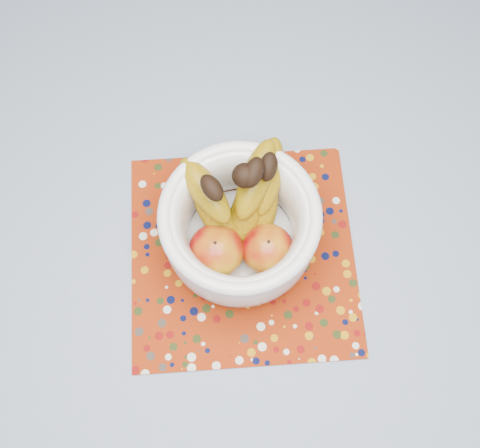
# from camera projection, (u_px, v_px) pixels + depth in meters

# --- Properties ---
(table) EXTENTS (1.20, 1.20, 0.75)m
(table) POSITION_uv_depth(u_px,v_px,m) (243.00, 279.00, 1.04)
(table) COLOR brown
(table) RESTS_ON ground
(tablecloth) EXTENTS (1.32, 1.32, 0.01)m
(tablecloth) POSITION_uv_depth(u_px,v_px,m) (243.00, 267.00, 0.96)
(tablecloth) COLOR slate
(tablecloth) RESTS_ON table
(placemat) EXTENTS (0.42, 0.42, 0.00)m
(placemat) POSITION_uv_depth(u_px,v_px,m) (243.00, 254.00, 0.96)
(placemat) COLOR maroon
(placemat) RESTS_ON tablecloth
(fruit_bowl) EXTENTS (0.27, 0.27, 0.21)m
(fruit_bowl) POSITION_uv_depth(u_px,v_px,m) (240.00, 219.00, 0.88)
(fruit_bowl) COLOR white
(fruit_bowl) RESTS_ON placemat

